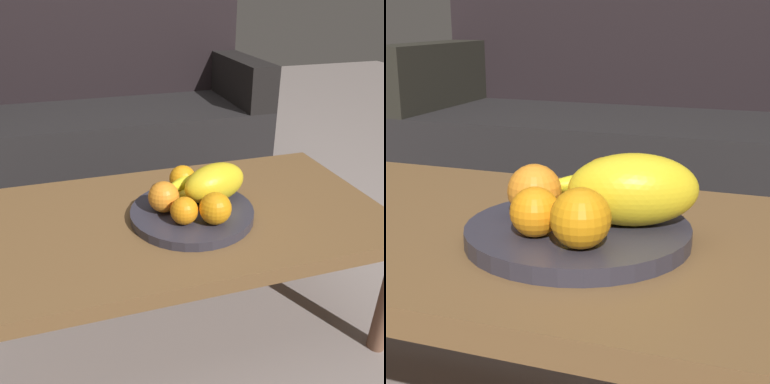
{
  "view_description": "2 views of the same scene",
  "coord_description": "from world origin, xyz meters",
  "views": [
    {
      "loc": [
        -0.22,
        -0.95,
        0.96
      ],
      "look_at": [
        0.06,
        -0.03,
        0.47
      ],
      "focal_mm": 38.38,
      "sensor_mm": 36.0,
      "label": 1
    },
    {
      "loc": [
        0.35,
        -0.84,
        0.72
      ],
      "look_at": [
        0.06,
        -0.03,
        0.47
      ],
      "focal_mm": 58.65,
      "sensor_mm": 36.0,
      "label": 2
    }
  ],
  "objects": [
    {
      "name": "ground_plane",
      "position": [
        0.0,
        0.0,
        0.0
      ],
      "size": [
        8.0,
        8.0,
        0.0
      ],
      "primitive_type": "plane",
      "color": "gray"
    },
    {
      "name": "coffee_table",
      "position": [
        0.0,
        0.0,
        0.35
      ],
      "size": [
        1.18,
        0.61,
        0.4
      ],
      "color": "brown",
      "rests_on": "ground_plane"
    },
    {
      "name": "couch",
      "position": [
        -0.11,
        1.19,
        0.3
      ],
      "size": [
        1.7,
        0.7,
        0.9
      ],
      "color": "black",
      "rests_on": "ground_plane"
    },
    {
      "name": "fruit_bowl",
      "position": [
        0.06,
        -0.03,
        0.41
      ],
      "size": [
        0.33,
        0.33,
        0.03
      ],
      "primitive_type": "cylinder",
      "color": "#2F2D38",
      "rests_on": "coffee_table"
    },
    {
      "name": "melon_large_front",
      "position": [
        0.13,
        -0.0,
        0.47
      ],
      "size": [
        0.21,
        0.16,
        0.11
      ],
      "primitive_type": "ellipsoid",
      "rotation": [
        0.0,
        0.0,
        0.35
      ],
      "color": "yellow",
      "rests_on": "fruit_bowl"
    },
    {
      "name": "orange_front",
      "position": [
        0.02,
        -0.09,
        0.46
      ],
      "size": [
        0.07,
        0.07,
        0.07
      ],
      "primitive_type": "sphere",
      "color": "orange",
      "rests_on": "fruit_bowl"
    },
    {
      "name": "orange_left",
      "position": [
        -0.02,
        -0.02,
        0.46
      ],
      "size": [
        0.08,
        0.08,
        0.08
      ],
      "primitive_type": "sphere",
      "color": "orange",
      "rests_on": "fruit_bowl"
    },
    {
      "name": "orange_right",
      "position": [
        0.09,
        -0.12,
        0.46
      ],
      "size": [
        0.08,
        0.08,
        0.08
      ],
      "primitive_type": "sphere",
      "color": "orange",
      "rests_on": "fruit_bowl"
    },
    {
      "name": "orange_back",
      "position": [
        0.06,
        0.08,
        0.46
      ],
      "size": [
        0.08,
        0.08,
        0.08
      ],
      "primitive_type": "sphere",
      "color": "orange",
      "rests_on": "fruit_bowl"
    },
    {
      "name": "banana_bunch",
      "position": [
        0.05,
        0.04,
        0.45
      ],
      "size": [
        0.16,
        0.13,
        0.06
      ],
      "color": "yellow",
      "rests_on": "fruit_bowl"
    }
  ]
}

